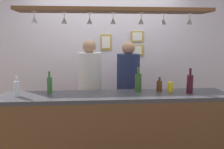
# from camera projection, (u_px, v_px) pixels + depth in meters

# --- Properties ---
(back_wall) EXTENTS (4.40, 0.06, 2.60)m
(back_wall) POSITION_uv_depth(u_px,v_px,m) (107.00, 60.00, 4.34)
(back_wall) COLOR silver
(back_wall) RESTS_ON ground_plane
(bar_counter) EXTENTS (2.70, 0.55, 1.03)m
(bar_counter) POSITION_uv_depth(u_px,v_px,m) (117.00, 126.00, 2.85)
(bar_counter) COLOR #38383D
(bar_counter) RESTS_ON ground_plane
(overhead_glass_rack) EXTENTS (2.20, 0.36, 0.04)m
(overhead_glass_rack) POSITION_uv_depth(u_px,v_px,m) (115.00, 10.00, 2.86)
(overhead_glass_rack) COLOR brown
(hanging_wineglass_far_left) EXTENTS (0.07, 0.07, 0.13)m
(hanging_wineglass_far_left) POSITION_uv_depth(u_px,v_px,m) (34.00, 19.00, 2.74)
(hanging_wineglass_far_left) COLOR silver
(hanging_wineglass_far_left) RESTS_ON overhead_glass_rack
(hanging_wineglass_left) EXTENTS (0.07, 0.07, 0.13)m
(hanging_wineglass_left) POSITION_uv_depth(u_px,v_px,m) (64.00, 20.00, 2.83)
(hanging_wineglass_left) COLOR silver
(hanging_wineglass_left) RESTS_ON overhead_glass_rack
(hanging_wineglass_center_left) EXTENTS (0.07, 0.07, 0.13)m
(hanging_wineglass_center_left) POSITION_uv_depth(u_px,v_px,m) (90.00, 20.00, 2.88)
(hanging_wineglass_center_left) COLOR silver
(hanging_wineglass_center_left) RESTS_ON overhead_glass_rack
(hanging_wineglass_center) EXTENTS (0.07, 0.07, 0.13)m
(hanging_wineglass_center) POSITION_uv_depth(u_px,v_px,m) (113.00, 20.00, 2.90)
(hanging_wineglass_center) COLOR silver
(hanging_wineglass_center) RESTS_ON overhead_glass_rack
(hanging_wineglass_center_right) EXTENTS (0.07, 0.07, 0.13)m
(hanging_wineglass_center_right) POSITION_uv_depth(u_px,v_px,m) (141.00, 21.00, 2.92)
(hanging_wineglass_center_right) COLOR silver
(hanging_wineglass_center_right) RESTS_ON overhead_glass_rack
(hanging_wineglass_right) EXTENTS (0.07, 0.07, 0.13)m
(hanging_wineglass_right) POSITION_uv_depth(u_px,v_px,m) (164.00, 21.00, 3.00)
(hanging_wineglass_right) COLOR silver
(hanging_wineglass_right) RESTS_ON overhead_glass_rack
(hanging_wineglass_far_right) EXTENTS (0.07, 0.07, 0.13)m
(hanging_wineglass_far_right) POSITION_uv_depth(u_px,v_px,m) (190.00, 21.00, 2.96)
(hanging_wineglass_far_right) COLOR silver
(hanging_wineglass_far_right) RESTS_ON overhead_glass_rack
(person_left_white_patterned_shirt) EXTENTS (0.34, 0.34, 1.66)m
(person_left_white_patterned_shirt) POSITION_uv_depth(u_px,v_px,m) (90.00, 85.00, 3.71)
(person_left_white_patterned_shirt) COLOR #2D334C
(person_left_white_patterned_shirt) RESTS_ON ground_plane
(person_middle_navy_shirt) EXTENTS (0.34, 0.34, 1.63)m
(person_middle_navy_shirt) POSITION_uv_depth(u_px,v_px,m) (128.00, 85.00, 3.76)
(person_middle_navy_shirt) COLOR #2D334C
(person_middle_navy_shirt) RESTS_ON ground_plane
(bottle_soda_clear) EXTENTS (0.06, 0.06, 0.23)m
(bottle_soda_clear) POSITION_uv_depth(u_px,v_px,m) (17.00, 88.00, 2.82)
(bottle_soda_clear) COLOR silver
(bottle_soda_clear) RESTS_ON bar_counter
(bottle_beer_green_import) EXTENTS (0.06, 0.06, 0.26)m
(bottle_beer_green_import) POSITION_uv_depth(u_px,v_px,m) (50.00, 84.00, 3.00)
(bottle_beer_green_import) COLOR #336B2D
(bottle_beer_green_import) RESTS_ON bar_counter
(bottle_beer_brown_stubby) EXTENTS (0.07, 0.07, 0.18)m
(bottle_beer_brown_stubby) POSITION_uv_depth(u_px,v_px,m) (159.00, 86.00, 3.11)
(bottle_beer_brown_stubby) COLOR #512D14
(bottle_beer_brown_stubby) RESTS_ON bar_counter
(bottle_champagne_green) EXTENTS (0.08, 0.08, 0.30)m
(bottle_champagne_green) POSITION_uv_depth(u_px,v_px,m) (138.00, 82.00, 3.09)
(bottle_champagne_green) COLOR #2D5623
(bottle_champagne_green) RESTS_ON bar_counter
(bottle_wine_dark_red) EXTENTS (0.08, 0.08, 0.30)m
(bottle_wine_dark_red) POSITION_uv_depth(u_px,v_px,m) (190.00, 83.00, 2.99)
(bottle_wine_dark_red) COLOR #380F19
(bottle_wine_dark_red) RESTS_ON bar_counter
(drink_can) EXTENTS (0.07, 0.07, 0.12)m
(drink_can) POSITION_uv_depth(u_px,v_px,m) (170.00, 87.00, 3.07)
(drink_can) COLOR yellow
(drink_can) RESTS_ON bar_counter
(picture_frame_upper_small) EXTENTS (0.22, 0.02, 0.18)m
(picture_frame_upper_small) POSITION_uv_depth(u_px,v_px,m) (137.00, 37.00, 4.29)
(picture_frame_upper_small) COLOR #B29338
(picture_frame_upper_small) RESTS_ON back_wall
(picture_frame_crest) EXTENTS (0.18, 0.02, 0.26)m
(picture_frame_crest) POSITION_uv_depth(u_px,v_px,m) (106.00, 42.00, 4.25)
(picture_frame_crest) COLOR #B29338
(picture_frame_crest) RESTS_ON back_wall
(picture_frame_lower_pair) EXTENTS (0.30, 0.02, 0.18)m
(picture_frame_lower_pair) POSITION_uv_depth(u_px,v_px,m) (135.00, 50.00, 4.32)
(picture_frame_lower_pair) COLOR #B29338
(picture_frame_lower_pair) RESTS_ON back_wall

